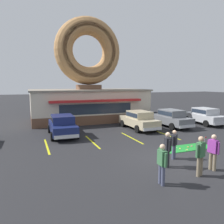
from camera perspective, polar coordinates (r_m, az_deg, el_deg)
ground_plane at (r=12.06m, az=15.20°, el=-12.05°), size 160.00×160.00×0.00m
donut_shop_building at (r=23.88m, az=-6.12°, el=6.81°), size 12.30×6.75×10.96m
putting_mat at (r=14.50m, az=19.01°, el=-8.82°), size 3.36×1.22×0.03m
mini_donut_near_left at (r=14.55m, az=19.24°, el=-8.64°), size 0.13×0.13×0.04m
mini_donut_near_right at (r=14.09m, az=17.34°, el=-9.08°), size 0.13×0.13×0.04m
mini_donut_mid_left at (r=15.77m, az=22.18°, el=-7.54°), size 0.13×0.13×0.04m
mini_donut_mid_centre at (r=13.96m, az=18.97°, el=-9.31°), size 0.13×0.13×0.04m
mini_donut_mid_right at (r=15.02m, az=21.25°, el=-8.23°), size 0.13×0.13×0.04m
mini_donut_far_left at (r=14.84m, az=20.09°, el=-8.37°), size 0.13×0.13×0.04m
golf_ball at (r=14.17m, az=16.60°, el=-8.95°), size 0.04×0.04×0.04m
putting_flag_pin at (r=15.39m, az=23.18°, el=-6.45°), size 0.13×0.01×0.55m
car_silver at (r=23.36m, az=22.93°, el=-0.81°), size 2.12×4.63×1.60m
car_navy at (r=17.10m, az=-12.83°, el=-3.21°), size 2.05×4.59×1.60m
car_grey at (r=20.88m, az=15.09°, el=-1.38°), size 2.15×4.64×1.60m
car_champagne at (r=19.28m, az=7.00°, el=-1.89°), size 2.11×4.62×1.60m
pedestrian_blue_sweater_man at (r=8.95m, az=12.94°, el=-12.71°), size 0.26×0.60×1.65m
pedestrian_hooded_kid at (r=10.80m, az=14.28°, el=-9.06°), size 0.32×0.58×1.70m
pedestrian_leather_jacket_man at (r=12.09m, az=15.92°, el=-7.83°), size 0.49×0.42×1.54m
pedestrian_clipboard_woman at (r=10.21m, az=22.09°, el=-10.14°), size 0.58×0.34×1.75m
pedestrian_beanie_man at (r=11.13m, az=24.93°, el=-9.10°), size 0.30×0.59×1.68m
trash_bin at (r=23.67m, az=11.25°, el=-1.17°), size 0.57×0.57×0.97m
parking_stripe_far_left at (r=14.70m, az=-16.64°, el=-8.56°), size 0.12×3.60×0.01m
parking_stripe_left at (r=15.19m, az=-5.19°, el=-7.75°), size 0.12×3.60×0.01m
parking_stripe_mid_left at (r=16.24m, az=5.11°, el=-6.75°), size 0.12×3.60×0.01m
parking_stripe_centre at (r=17.74m, az=13.89°, el=-5.73°), size 0.12×3.60×0.01m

